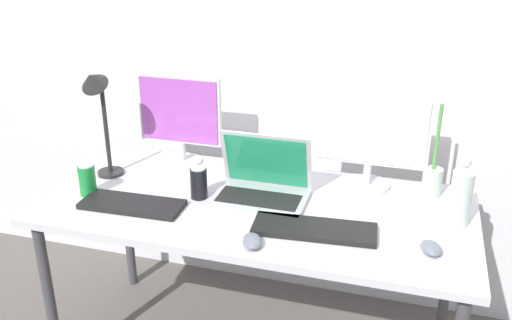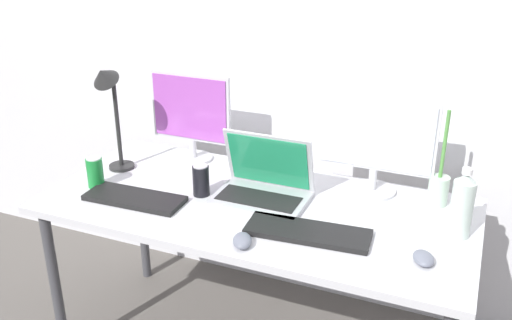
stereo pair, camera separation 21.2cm
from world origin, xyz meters
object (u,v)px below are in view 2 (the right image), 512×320
desk_lamp (108,98)px  monitor_left (191,114)px  mouse_by_laptop (423,258)px  work_desk (256,217)px  mouse_by_keyboard (242,241)px  soda_can_near_keyboard (95,172)px  soda_can_by_laptop (201,180)px  bamboo_vase (439,187)px  keyboard_main (308,232)px  keyboard_aux (135,198)px  laptop_silver (263,184)px  monitor_center (376,142)px  water_bottle (462,205)px

desk_lamp → monitor_left: bearing=45.1°
monitor_left → mouse_by_laptop: 1.19m
work_desk → mouse_by_keyboard: size_ratio=16.82×
soda_can_near_keyboard → soda_can_by_laptop: 0.44m
work_desk → monitor_left: (-0.43, 0.28, 0.28)m
soda_can_near_keyboard → bamboo_vase: (1.30, 0.38, 0.01)m
monitor_left → bamboo_vase: (1.07, -0.02, -0.15)m
keyboard_main → mouse_by_keyboard: size_ratio=4.41×
keyboard_aux → desk_lamp: size_ratio=0.81×
laptop_silver → soda_can_near_keyboard: size_ratio=2.85×
work_desk → soda_can_by_laptop: (-0.23, -0.02, 0.12)m
keyboard_aux → mouse_by_keyboard: mouse_by_keyboard is taller
laptop_silver → soda_can_by_laptop: (-0.24, -0.07, 0.00)m
work_desk → mouse_by_laptop: bearing=-14.9°
keyboard_aux → soda_can_near_keyboard: (-0.22, 0.05, 0.05)m
bamboo_vase → keyboard_main: bearing=-133.0°
soda_can_by_laptop → desk_lamp: size_ratio=0.26×
monitor_center → keyboard_main: 0.49m
soda_can_near_keyboard → bamboo_vase: bearing=16.3°
bamboo_vase → laptop_silver: bearing=-161.4°
laptop_silver → desk_lamp: (-0.68, -0.01, 0.27)m
water_bottle → desk_lamp: 1.43m
laptop_silver → monitor_center: bearing=30.0°
laptop_silver → desk_lamp: size_ratio=0.74×
mouse_by_keyboard → water_bottle: 0.75m
soda_can_near_keyboard → bamboo_vase: size_ratio=0.33×
mouse_by_keyboard → water_bottle: (0.66, 0.35, 0.10)m
keyboard_aux → keyboard_main: bearing=-0.8°
monitor_left → desk_lamp: size_ratio=0.82×
work_desk → desk_lamp: size_ratio=3.39×
water_bottle → soda_can_by_laptop: water_bottle is taller
monitor_center → water_bottle: (0.35, -0.22, -0.10)m
monitor_left → keyboard_aux: size_ratio=1.02×
bamboo_vase → work_desk: bearing=-157.8°
monitor_center → water_bottle: bearing=-32.5°
monitor_left → monitor_center: 0.82m
bamboo_vase → keyboard_aux: bearing=-158.6°
soda_can_by_laptop → bamboo_vase: (0.87, 0.28, 0.01)m
monitor_center → keyboard_aux: 0.96m
mouse_by_keyboard → desk_lamp: bearing=132.8°
soda_can_by_laptop → work_desk: bearing=4.6°
laptop_silver → desk_lamp: 0.74m
desk_lamp → mouse_by_laptop: bearing=-9.1°
monitor_left → desk_lamp: (-0.24, -0.25, 0.12)m
soda_can_near_keyboard → work_desk: bearing=10.1°
monitor_center → water_bottle: 0.42m
monitor_center → soda_can_near_keyboard: (-1.05, -0.39, -0.15)m
mouse_by_laptop → desk_lamp: 1.38m
laptop_silver → keyboard_main: bearing=-39.0°
monitor_left → soda_can_by_laptop: (0.20, -0.30, -0.15)m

